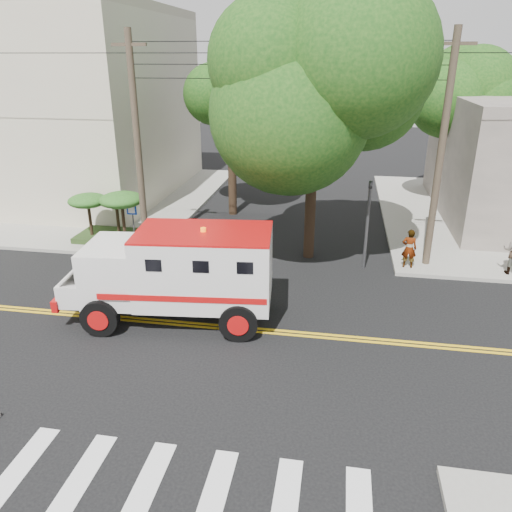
# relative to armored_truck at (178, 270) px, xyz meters

# --- Properties ---
(ground) EXTENTS (100.00, 100.00, 0.00)m
(ground) POSITION_rel_armored_truck_xyz_m (2.23, -0.35, -1.73)
(ground) COLOR black
(ground) RESTS_ON ground
(sidewalk_nw) EXTENTS (17.00, 17.00, 0.15)m
(sidewalk_nw) POSITION_rel_armored_truck_xyz_m (-11.27, 13.15, -1.65)
(sidewalk_nw) COLOR gray
(sidewalk_nw) RESTS_ON ground
(building_left) EXTENTS (16.00, 14.00, 10.00)m
(building_left) POSITION_rel_armored_truck_xyz_m (-13.27, 14.65, 3.42)
(building_left) COLOR beige
(building_left) RESTS_ON sidewalk_nw
(utility_pole_left) EXTENTS (0.28, 0.28, 9.00)m
(utility_pole_left) POSITION_rel_armored_truck_xyz_m (-3.37, 5.65, 2.77)
(utility_pole_left) COLOR #382D23
(utility_pole_left) RESTS_ON ground
(utility_pole_right) EXTENTS (0.28, 0.28, 9.00)m
(utility_pole_right) POSITION_rel_armored_truck_xyz_m (8.53, 5.85, 2.77)
(utility_pole_right) COLOR #382D23
(utility_pole_right) RESTS_ON ground
(tree_main) EXTENTS (6.08, 5.70, 9.85)m
(tree_main) POSITION_rel_armored_truck_xyz_m (4.17, 5.86, 5.47)
(tree_main) COLOR black
(tree_main) RESTS_ON ground
(tree_left) EXTENTS (4.48, 4.20, 7.70)m
(tree_left) POSITION_rel_armored_truck_xyz_m (-0.45, 11.44, 4.00)
(tree_left) COLOR black
(tree_left) RESTS_ON ground
(tree_right) EXTENTS (4.80, 4.50, 8.20)m
(tree_right) POSITION_rel_armored_truck_xyz_m (11.07, 15.42, 4.36)
(tree_right) COLOR black
(tree_right) RESTS_ON ground
(traffic_signal) EXTENTS (0.15, 0.18, 3.60)m
(traffic_signal) POSITION_rel_armored_truck_xyz_m (6.03, 5.25, 0.50)
(traffic_signal) COLOR #3F3F42
(traffic_signal) RESTS_ON ground
(accessibility_sign) EXTENTS (0.45, 0.10, 2.02)m
(accessibility_sign) POSITION_rel_armored_truck_xyz_m (-3.97, 5.83, -0.36)
(accessibility_sign) COLOR #3F3F42
(accessibility_sign) RESTS_ON ground
(palm_planter) EXTENTS (3.52, 2.63, 2.36)m
(palm_planter) POSITION_rel_armored_truck_xyz_m (-5.21, 6.28, -0.08)
(palm_planter) COLOR #1E3314
(palm_planter) RESTS_ON sidewalk_nw
(armored_truck) EXTENTS (6.89, 3.25, 3.04)m
(armored_truck) POSITION_rel_armored_truck_xyz_m (0.00, 0.00, 0.00)
(armored_truck) COLOR silver
(armored_truck) RESTS_ON ground
(pedestrian_a) EXTENTS (0.60, 0.42, 1.59)m
(pedestrian_a) POSITION_rel_armored_truck_xyz_m (7.73, 5.30, -0.79)
(pedestrian_a) COLOR gray
(pedestrian_a) RESTS_ON sidewalk_ne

